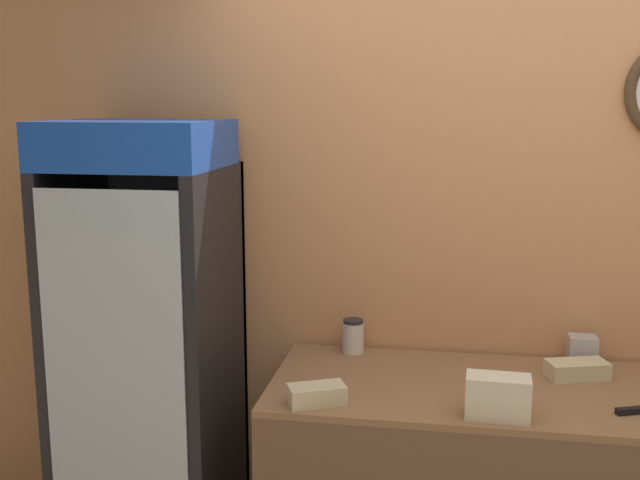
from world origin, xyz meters
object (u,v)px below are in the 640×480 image
at_px(sandwich_flat_left, 317,395).
at_px(sandwich_flat_right, 577,370).
at_px(condiment_jar, 353,336).
at_px(napkin_dispenser, 582,351).
at_px(sandwich_stack_bottom, 497,407).
at_px(beverage_cooler, 153,330).
at_px(sandwich_stack_middle, 498,387).

bearing_deg(sandwich_flat_left, sandwich_flat_right, 23.87).
height_order(condiment_jar, napkin_dispenser, condiment_jar).
bearing_deg(sandwich_stack_bottom, napkin_dispenser, 57.77).
height_order(sandwich_stack_bottom, condiment_jar, condiment_jar).
distance_m(sandwich_stack_bottom, napkin_dispenser, 0.69).
bearing_deg(sandwich_flat_right, napkin_dispenser, 74.54).
xyz_separation_m(sandwich_stack_bottom, sandwich_flat_right, (0.32, 0.43, -0.00)).
relative_size(beverage_cooler, sandwich_stack_bottom, 8.53).
relative_size(condiment_jar, napkin_dispenser, 1.18).
xyz_separation_m(sandwich_flat_left, condiment_jar, (0.05, 0.57, 0.04)).
bearing_deg(sandwich_flat_right, beverage_cooler, -177.94).
relative_size(beverage_cooler, condiment_jar, 13.10).
bearing_deg(napkin_dispenser, sandwich_flat_left, -149.92).
bearing_deg(beverage_cooler, sandwich_stack_bottom, -15.03).
xyz_separation_m(beverage_cooler, sandwich_flat_left, (0.75, -0.36, -0.09)).
distance_m(beverage_cooler, sandwich_stack_middle, 1.41).
bearing_deg(condiment_jar, sandwich_stack_middle, -45.89).
bearing_deg(beverage_cooler, condiment_jar, 14.83).
relative_size(sandwich_stack_bottom, sandwich_stack_middle, 1.00).
xyz_separation_m(beverage_cooler, condiment_jar, (0.80, 0.21, -0.05)).
height_order(sandwich_stack_middle, condiment_jar, sandwich_stack_middle).
distance_m(beverage_cooler, sandwich_flat_right, 1.69).
distance_m(sandwich_stack_bottom, sandwich_flat_left, 0.62).
height_order(beverage_cooler, condiment_jar, beverage_cooler).
relative_size(sandwich_stack_bottom, sandwich_flat_right, 0.87).
xyz_separation_m(sandwich_stack_bottom, condiment_jar, (-0.56, 0.58, 0.03)).
bearing_deg(sandwich_flat_right, condiment_jar, 170.25).
height_order(beverage_cooler, sandwich_stack_bottom, beverage_cooler).
bearing_deg(sandwich_stack_bottom, condiment_jar, 134.11).
distance_m(sandwich_flat_left, napkin_dispenser, 1.14).
bearing_deg(napkin_dispenser, sandwich_stack_middle, -122.23).
relative_size(beverage_cooler, sandwich_flat_left, 8.35).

